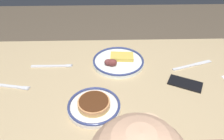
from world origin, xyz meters
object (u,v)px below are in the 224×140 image
at_px(butter_knife, 192,65).
at_px(fork_far, 52,66).
at_px(plate_center_pancakes, 94,105).
at_px(cell_phone, 185,83).
at_px(fork_near, 9,86).
at_px(plate_near_main, 118,61).

bearing_deg(butter_knife, fork_far, -0.96).
height_order(plate_center_pancakes, fork_far, plate_center_pancakes).
bearing_deg(cell_phone, plate_center_pancakes, 46.08).
height_order(fork_far, butter_knife, same).
height_order(cell_phone, fork_far, cell_phone).
xyz_separation_m(fork_near, butter_knife, (-0.85, -0.14, -0.00)).
bearing_deg(cell_phone, fork_far, 13.40).
relative_size(fork_near, fork_far, 0.93).
height_order(plate_near_main, butter_knife, plate_near_main).
height_order(plate_center_pancakes, cell_phone, plate_center_pancakes).
xyz_separation_m(plate_center_pancakes, butter_knife, (-0.48, -0.28, -0.01)).
relative_size(plate_center_pancakes, fork_near, 1.10).
xyz_separation_m(plate_near_main, fork_far, (0.33, 0.02, -0.01)).
height_order(cell_phone, butter_knife, cell_phone).
height_order(plate_center_pancakes, butter_knife, plate_center_pancakes).
xyz_separation_m(cell_phone, fork_far, (0.62, -0.15, -0.00)).
height_order(fork_near, fork_far, same).
bearing_deg(fork_near, plate_center_pancakes, 159.61).
relative_size(plate_near_main, fork_far, 1.27).
xyz_separation_m(plate_near_main, plate_center_pancakes, (0.11, 0.31, 0.00)).
distance_m(fork_near, butter_knife, 0.86).
bearing_deg(plate_near_main, fork_near, 18.96).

